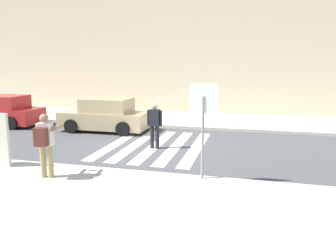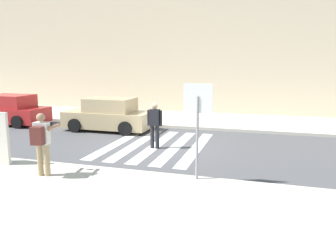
{
  "view_description": "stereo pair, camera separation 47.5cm",
  "coord_description": "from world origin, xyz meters",
  "px_view_note": "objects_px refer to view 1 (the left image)",
  "views": [
    {
      "loc": [
        3.52,
        -11.72,
        3.17
      ],
      "look_at": [
        0.6,
        -0.2,
        1.1
      ],
      "focal_mm": 35.0,
      "sensor_mm": 36.0,
      "label": 1
    },
    {
      "loc": [
        3.98,
        -11.59,
        3.17
      ],
      "look_at": [
        0.6,
        -0.2,
        1.1
      ],
      "focal_mm": 35.0,
      "sensor_mm": 36.0,
      "label": 2
    }
  ],
  "objects_px": {
    "photographer_with_backpack": "(45,140)",
    "parked_car_red": "(2,111)",
    "stop_sign": "(203,110)",
    "pedestrian_crossing": "(155,123)",
    "parked_car_tan": "(105,116)"
  },
  "relations": [
    {
      "from": "photographer_with_backpack",
      "to": "pedestrian_crossing",
      "type": "height_order",
      "value": "photographer_with_backpack"
    },
    {
      "from": "pedestrian_crossing",
      "to": "stop_sign",
      "type": "bearing_deg",
      "value": -54.51
    },
    {
      "from": "photographer_with_backpack",
      "to": "parked_car_tan",
      "type": "height_order",
      "value": "photographer_with_backpack"
    },
    {
      "from": "stop_sign",
      "to": "photographer_with_backpack",
      "type": "bearing_deg",
      "value": -166.59
    },
    {
      "from": "pedestrian_crossing",
      "to": "parked_car_red",
      "type": "height_order",
      "value": "pedestrian_crossing"
    },
    {
      "from": "pedestrian_crossing",
      "to": "parked_car_red",
      "type": "relative_size",
      "value": 0.42
    },
    {
      "from": "parked_car_tan",
      "to": "pedestrian_crossing",
      "type": "bearing_deg",
      "value": -38.66
    },
    {
      "from": "stop_sign",
      "to": "photographer_with_backpack",
      "type": "xyz_separation_m",
      "value": [
        -4.05,
        -0.96,
        -0.81
      ]
    },
    {
      "from": "stop_sign",
      "to": "parked_car_tan",
      "type": "height_order",
      "value": "stop_sign"
    },
    {
      "from": "stop_sign",
      "to": "parked_car_red",
      "type": "distance_m",
      "value": 12.62
    },
    {
      "from": "parked_car_red",
      "to": "photographer_with_backpack",
      "type": "bearing_deg",
      "value": -43.07
    },
    {
      "from": "parked_car_red",
      "to": "parked_car_tan",
      "type": "height_order",
      "value": "same"
    },
    {
      "from": "photographer_with_backpack",
      "to": "parked_car_red",
      "type": "height_order",
      "value": "photographer_with_backpack"
    },
    {
      "from": "photographer_with_backpack",
      "to": "parked_car_red",
      "type": "relative_size",
      "value": 0.42
    },
    {
      "from": "photographer_with_backpack",
      "to": "parked_car_tan",
      "type": "xyz_separation_m",
      "value": [
        -1.39,
        6.67,
        -0.44
      ]
    }
  ]
}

